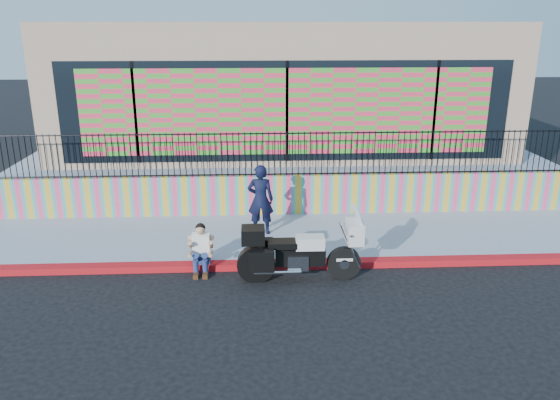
{
  "coord_description": "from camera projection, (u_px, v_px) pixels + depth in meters",
  "views": [
    {
      "loc": [
        -0.96,
        -11.12,
        5.18
      ],
      "look_at": [
        -0.34,
        1.2,
        1.2
      ],
      "focal_mm": 35.0,
      "sensor_mm": 36.0,
      "label": 1
    }
  ],
  "objects": [
    {
      "name": "elevated_platform",
      "position": [
        280.0,
        155.0,
        19.95
      ],
      "size": [
        16.0,
        10.0,
        1.25
      ],
      "primitive_type": "cube",
      "color": "#8892A4",
      "rests_on": "ground"
    },
    {
      "name": "red_curb",
      "position": [
        298.0,
        264.0,
        12.19
      ],
      "size": [
        16.0,
        0.3,
        0.15
      ],
      "primitive_type": "cube",
      "color": "red",
      "rests_on": "ground"
    },
    {
      "name": "sidewalk",
      "position": [
        293.0,
        237.0,
        13.75
      ],
      "size": [
        16.0,
        3.0,
        0.15
      ],
      "primitive_type": "cube",
      "color": "#8892A4",
      "rests_on": "ground"
    },
    {
      "name": "storefront_building",
      "position": [
        280.0,
        83.0,
        18.94
      ],
      "size": [
        14.0,
        8.06,
        4.0
      ],
      "color": "tan",
      "rests_on": "elevated_platform"
    },
    {
      "name": "police_motorcycle",
      "position": [
        298.0,
        250.0,
        11.41
      ],
      "size": [
        2.58,
        0.85,
        1.61
      ],
      "color": "black",
      "rests_on": "ground"
    },
    {
      "name": "seated_man",
      "position": [
        201.0,
        253.0,
        11.84
      ],
      "size": [
        0.54,
        0.71,
        1.06
      ],
      "color": "navy",
      "rests_on": "ground"
    },
    {
      "name": "ground",
      "position": [
        298.0,
        267.0,
        12.21
      ],
      "size": [
        90.0,
        90.0,
        0.0
      ],
      "primitive_type": "plane",
      "color": "black",
      "rests_on": "ground"
    },
    {
      "name": "mural_wall",
      "position": [
        289.0,
        194.0,
        15.08
      ],
      "size": [
        16.0,
        0.2,
        1.1
      ],
      "primitive_type": "cube",
      "color": "#F84176",
      "rests_on": "sidewalk"
    },
    {
      "name": "police_officer",
      "position": [
        261.0,
        199.0,
        13.54
      ],
      "size": [
        0.68,
        0.48,
        1.78
      ],
      "primitive_type": "imported",
      "rotation": [
        0.0,
        0.0,
        3.05
      ],
      "color": "black",
      "rests_on": "sidewalk"
    },
    {
      "name": "metal_fence",
      "position": [
        289.0,
        154.0,
        14.73
      ],
      "size": [
        15.8,
        0.04,
        1.2
      ],
      "primitive_type": null,
      "color": "black",
      "rests_on": "mural_wall"
    }
  ]
}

